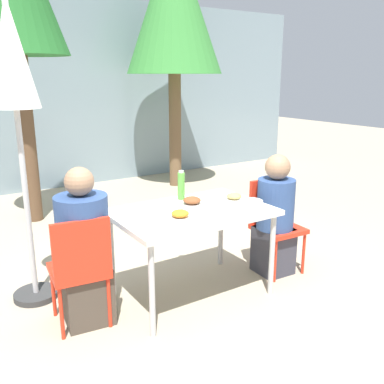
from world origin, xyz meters
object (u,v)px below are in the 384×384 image
salad_bowl (251,204)px  chair_right (273,218)px  person_right (275,218)px  bottle (181,186)px  drinking_cup (250,210)px  tree_behind_left (174,4)px  closed_umbrella (13,72)px  person_left (84,252)px  chair_left (80,264)px

salad_bowl → chair_right: bearing=25.6°
person_right → bottle: bearing=-21.3°
bottle → chair_right: bearing=-18.7°
drinking_cup → tree_behind_left: tree_behind_left is taller
closed_umbrella → bottle: (1.21, -0.35, -0.95)m
person_left → salad_bowl: (1.31, -0.31, 0.23)m
chair_left → salad_bowl: chair_left is taller
tree_behind_left → person_left: bearing=-129.9°
chair_left → salad_bowl: 1.42m
bottle → salad_bowl: bearing=-55.7°
chair_left → tree_behind_left: (2.74, 3.28, 2.34)m
chair_right → closed_umbrella: (-2.05, 0.64, 1.32)m
chair_left → salad_bowl: bearing=-3.1°
closed_umbrella → tree_behind_left: tree_behind_left is taller
drinking_cup → bottle: bearing=108.1°
chair_left → salad_bowl: (1.37, -0.23, 0.28)m
person_left → closed_umbrella: closed_umbrella is taller
person_right → tree_behind_left: 4.18m
chair_right → person_right: 0.10m
bottle → chair_left: bearing=-164.5°
bottle → person_right: bearing=-24.7°
person_right → tree_behind_left: bearing=-102.2°
drinking_cup → person_left: bearing=159.1°
chair_right → tree_behind_left: bearing=-101.7°
person_left → closed_umbrella: bearing=120.6°
closed_umbrella → chair_right: bearing=-17.3°
person_right → tree_behind_left: tree_behind_left is taller
bottle → drinking_cup: size_ratio=3.09×
chair_left → closed_umbrella: bearing=113.4°
bottle → salad_bowl: size_ratio=1.35×
salad_bowl → drinking_cup: bearing=-133.8°
chair_left → tree_behind_left: bearing=56.6°
chair_right → tree_behind_left: (0.88, 3.28, 2.34)m
bottle → tree_behind_left: bearing=60.1°
chair_right → drinking_cup: chair_right is taller
bottle → tree_behind_left: size_ratio=0.07×
chair_left → drinking_cup: size_ratio=10.33×
closed_umbrella → bottle: size_ratio=9.19×
bottle → drinking_cup: bottle is taller
person_left → chair_right: bearing=4.1°
chair_right → tree_behind_left: size_ratio=0.22×
chair_right → tree_behind_left: 4.12m
person_left → chair_left: bearing=-121.9°
person_right → bottle: size_ratio=4.38×
person_left → person_right: size_ratio=1.05×
drinking_cup → salad_bowl: bearing=46.2°
drinking_cup → salad_bowl: 0.20m
person_right → salad_bowl: size_ratio=5.90×
chair_right → person_right: (-0.05, -0.08, 0.03)m
person_right → bottle: (-0.78, 0.36, 0.34)m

